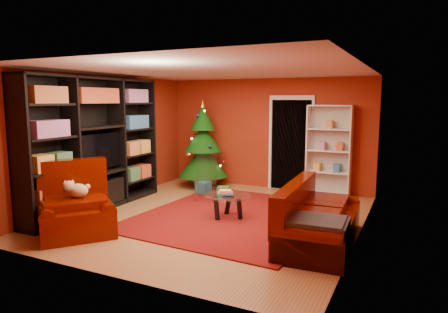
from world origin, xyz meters
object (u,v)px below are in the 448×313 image
at_px(white_bookshelf, 329,151).
at_px(gift_box_red, 214,179).
at_px(media_unit, 95,145).
at_px(armchair, 76,206).
at_px(rug, 234,216).
at_px(coffee_table, 228,206).
at_px(christmas_tree, 203,145).
at_px(acrylic_chair, 206,180).
at_px(dog, 78,191).
at_px(gift_box_green, 223,193).
at_px(gift_box_teal, 204,188).
at_px(sofa, 320,213).

bearing_deg(white_bookshelf, gift_box_red, 179.91).
bearing_deg(media_unit, armchair, -59.38).
xyz_separation_m(rug, white_bookshelf, (1.19, 2.40, 0.98)).
distance_m(media_unit, coffee_table, 2.81).
bearing_deg(rug, christmas_tree, 131.16).
height_order(media_unit, acrylic_chair, media_unit).
bearing_deg(dog, rug, -5.11).
bearing_deg(coffee_table, christmas_tree, 128.13).
height_order(white_bookshelf, coffee_table, white_bookshelf).
relative_size(media_unit, armchair, 2.79).
height_order(christmas_tree, armchair, christmas_tree).
xyz_separation_m(gift_box_green, white_bookshelf, (1.94, 1.29, 0.87)).
bearing_deg(coffee_table, white_bookshelf, 64.54).
bearing_deg(gift_box_teal, sofa, -33.12).
relative_size(dog, coffee_table, 0.48).
bearing_deg(white_bookshelf, dog, -124.86).
distance_m(armchair, sofa, 3.75).
height_order(gift_box_teal, white_bookshelf, white_bookshelf).
xyz_separation_m(sofa, coffee_table, (-1.74, 0.52, -0.23)).
xyz_separation_m(armchair, coffee_table, (1.79, 1.79, -0.24)).
distance_m(armchair, dog, 0.24).
distance_m(gift_box_teal, coffee_table, 1.97).
bearing_deg(sofa, gift_box_green, 51.18).
distance_m(gift_box_green, coffee_table, 1.47).
height_order(dog, sofa, sofa).
height_order(white_bookshelf, sofa, white_bookshelf).
bearing_deg(acrylic_chair, dog, -127.86).
bearing_deg(gift_box_teal, acrylic_chair, -56.91).
bearing_deg(gift_box_teal, christmas_tree, 119.27).
relative_size(sofa, coffee_table, 2.49).
relative_size(gift_box_red, coffee_table, 0.28).
bearing_deg(acrylic_chair, white_bookshelf, 15.93).
height_order(rug, media_unit, media_unit).
height_order(gift_box_teal, gift_box_red, gift_box_teal).
bearing_deg(gift_box_green, dog, -109.81).
relative_size(rug, dog, 9.11).
distance_m(media_unit, dog, 1.52).
distance_m(dog, coffee_table, 2.53).
height_order(gift_box_red, white_bookshelf, white_bookshelf).
relative_size(white_bookshelf, coffee_table, 2.43).
bearing_deg(media_unit, gift_box_teal, 57.49).
bearing_deg(armchair, sofa, -31.30).
relative_size(gift_box_green, armchair, 0.21).
xyz_separation_m(rug, media_unit, (-2.59, -0.71, 1.25)).
bearing_deg(sofa, media_unit, 87.47).
bearing_deg(rug, gift_box_red, 124.56).
height_order(gift_box_red, sofa, sofa).
xyz_separation_m(rug, gift_box_green, (-0.76, 1.10, 0.12)).
height_order(gift_box_green, sofa, sofa).
bearing_deg(white_bookshelf, gift_box_teal, -156.08).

